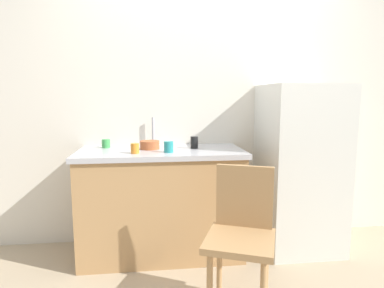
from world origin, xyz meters
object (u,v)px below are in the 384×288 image
cup_orange (135,148)px  refrigerator (299,168)px  chair (241,232)px  cup_black (194,142)px  cup_teal (169,147)px  terracotta_bowl (150,145)px  cup_green (106,144)px

cup_orange → refrigerator: bearing=5.6°
cup_orange → chair: bearing=-44.6°
chair → cup_black: cup_black is taller
cup_teal → cup_black: bearing=37.8°
terracotta_bowl → cup_teal: bearing=-50.5°
chair → cup_black: bearing=124.5°
terracotta_bowl → cup_orange: (-0.11, -0.20, 0.00)m
refrigerator → cup_teal: size_ratio=16.55×
cup_teal → cup_black: 0.28m
chair → cup_teal: cup_teal is taller
refrigerator → terracotta_bowl: 1.30m
cup_teal → chair: bearing=-59.0°
cup_orange → cup_black: cup_black is taller
refrigerator → chair: (-0.73, -0.79, -0.21)m
refrigerator → cup_teal: refrigerator is taller
cup_teal → cup_green: size_ratio=1.20×
cup_green → terracotta_bowl: bearing=-16.8°
cup_green → cup_teal: bearing=-29.4°
cup_green → cup_black: bearing=-8.9°
cup_orange → cup_black: 0.52m
refrigerator → cup_black: (-0.91, 0.06, 0.23)m
cup_teal → cup_black: (0.22, 0.17, 0.01)m
cup_black → refrigerator: bearing=-3.6°
refrigerator → cup_green: refrigerator is taller
refrigerator → cup_green: (-1.65, 0.17, 0.22)m
refrigerator → cup_orange: (-1.40, -0.14, 0.22)m
cup_teal → cup_black: size_ratio=0.86×
refrigerator → cup_orange: bearing=-174.4°
terracotta_bowl → cup_green: (-0.37, 0.11, 0.00)m
cup_teal → refrigerator: bearing=5.9°
cup_orange → cup_black: size_ratio=0.78×
terracotta_bowl → cup_teal: size_ratio=1.85×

